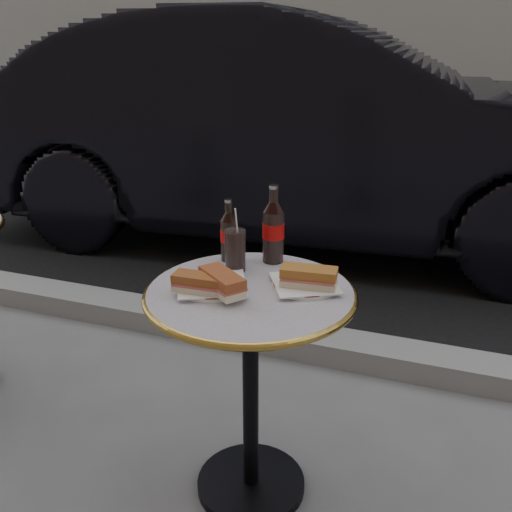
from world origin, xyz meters
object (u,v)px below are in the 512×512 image
(plate_left, at_px, (212,286))
(cola_bottle_left, at_px, (229,230))
(plate_right, at_px, (305,285))
(cola_bottle_right, at_px, (273,224))
(parked_car, at_px, (307,130))
(cola_glass, at_px, (235,251))
(bistro_table, at_px, (251,396))

(plate_left, height_order, cola_bottle_left, cola_bottle_left)
(plate_left, xyz_separation_m, plate_right, (0.25, 0.10, -0.00))
(plate_right, xyz_separation_m, cola_bottle_left, (-0.29, 0.12, 0.10))
(cola_bottle_right, distance_m, parked_car, 2.32)
(cola_glass, bearing_deg, parked_car, 99.78)
(plate_left, relative_size, cola_bottle_right, 0.80)
(bistro_table, height_order, cola_glass, cola_glass)
(cola_bottle_left, distance_m, cola_glass, 0.10)
(bistro_table, bearing_deg, cola_glass, 128.05)
(cola_bottle_right, distance_m, cola_glass, 0.16)
(bistro_table, height_order, plate_right, plate_right)
(plate_left, distance_m, parked_car, 2.56)
(cola_bottle_left, relative_size, cola_glass, 1.54)
(cola_glass, xyz_separation_m, parked_car, (-0.41, 2.38, -0.02))
(plate_left, xyz_separation_m, cola_bottle_left, (-0.04, 0.22, 0.10))
(cola_bottle_left, bearing_deg, plate_right, -22.80)
(bistro_table, bearing_deg, parked_car, 101.39)
(bistro_table, xyz_separation_m, plate_right, (0.14, 0.07, 0.37))
(plate_right, bearing_deg, cola_glass, 169.20)
(plate_left, height_order, plate_right, same)
(cola_bottle_left, bearing_deg, plate_left, -80.80)
(cola_bottle_left, bearing_deg, cola_glass, -55.81)
(bistro_table, relative_size, cola_bottle_left, 3.54)
(plate_right, bearing_deg, bistro_table, -152.92)
(cola_bottle_left, height_order, cola_bottle_right, cola_bottle_right)
(parked_car, bearing_deg, plate_right, -169.27)
(cola_glass, bearing_deg, plate_right, -10.80)
(cola_bottle_right, bearing_deg, cola_glass, -126.56)
(cola_glass, distance_m, parked_car, 2.42)
(bistro_table, relative_size, plate_left, 3.56)
(cola_bottle_right, bearing_deg, plate_right, -46.69)
(bistro_table, xyz_separation_m, plate_left, (-0.11, -0.03, 0.37))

